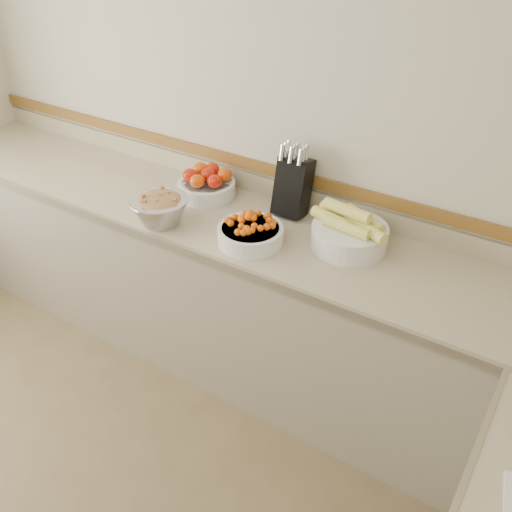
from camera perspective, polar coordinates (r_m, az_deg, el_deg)
The scene contains 7 objects.
back_wall at distance 2.85m, azimuth 1.13°, elevation 13.39°, with size 4.00×4.00×0.00m, color beige.
counter_back at distance 3.03m, azimuth -2.27°, elevation -3.68°, with size 4.00×0.65×1.08m.
knife_block at distance 2.77m, azimuth 3.72°, elevation 7.07°, with size 0.16×0.19×0.37m.
tomato_bowl at distance 2.98m, azimuth -4.95°, elevation 7.16°, with size 0.30×0.30×0.15m.
cherry_tomato_bowl at distance 2.57m, azimuth -0.58°, elevation 2.44°, with size 0.30×0.30×0.17m.
corn_bowl at distance 2.57m, azimuth 9.33°, elevation 2.38°, with size 0.38×0.34×0.20m.
rhubarb_bowl at distance 2.75m, azimuth -9.60°, elevation 4.75°, with size 0.28×0.28×0.16m.
Camera 1 is at (1.39, -0.28, 2.30)m, focal length 40.00 mm.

